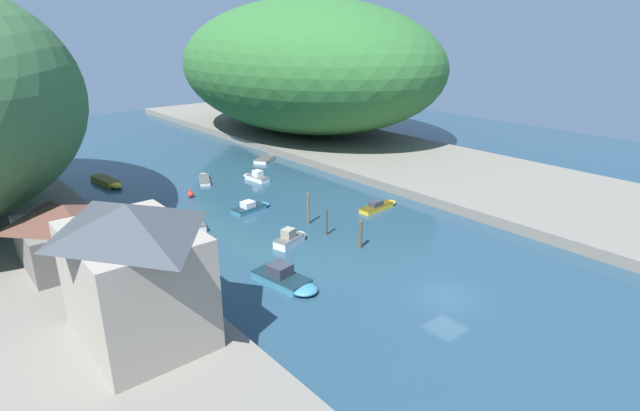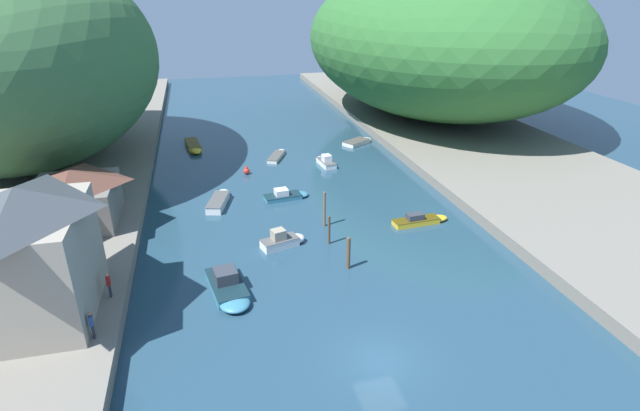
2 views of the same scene
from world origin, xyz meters
name	(u,v)px [view 2 (image 2 of 2)]	position (x,y,z in m)	size (l,w,h in m)	color
water_surface	(285,175)	(0.00, 30.00, 0.00)	(130.00, 130.00, 0.00)	#234256
left_bank	(31,192)	(-25.08, 30.00, 0.50)	(22.00, 120.00, 1.00)	slate
right_bank	(493,154)	(25.08, 30.00, 0.50)	(22.00, 120.00, 1.00)	slate
hillside_left	(16,60)	(-26.18, 38.67, 11.85)	(28.15, 39.41, 21.69)	#3D6B3D
hillside_right	(438,40)	(26.18, 49.03, 11.66)	(36.24, 50.74, 21.31)	#2D662D
waterfront_building	(29,252)	(-18.54, 7.77, 5.12)	(6.53, 8.93, 8.03)	gray
boathouse_shed	(74,196)	(-18.91, 20.64, 3.32)	(6.83, 7.67, 4.50)	slate
boat_mid_channel	(325,161)	(5.10, 32.50, 0.40)	(1.75, 4.12, 1.29)	white
boat_navy_launch	(421,220)	(9.35, 15.52, 0.32)	(5.16, 1.61, 1.00)	gold
boat_open_rowboat	(228,288)	(-7.66, 8.63, 0.44)	(2.90, 5.79, 1.46)	teal
boat_small_dinghy	(219,200)	(-7.36, 24.08, 0.35)	(2.69, 5.38, 0.72)	white
boat_red_skiff	(284,240)	(-2.91, 14.34, 0.48)	(3.85, 2.29, 1.52)	white
boat_yellow_tender	(278,155)	(0.21, 36.43, 0.22)	(3.11, 5.05, 0.45)	silver
boat_far_upstream	(194,147)	(-9.49, 41.94, 0.35)	(2.20, 6.20, 0.71)	gold
boat_near_quay	(359,141)	(11.45, 39.51, 0.25)	(4.69, 3.92, 0.51)	silver
boat_white_cruiser	(287,195)	(-0.98, 23.73, 0.31)	(4.54, 2.10, 1.04)	teal
mooring_post_nearest	(348,253)	(1.04, 9.87, 1.29)	(0.31, 0.31, 2.56)	brown
mooring_post_second	(329,230)	(0.65, 13.84, 1.24)	(0.21, 0.21, 2.46)	#4C3D2D
mooring_post_middle	(324,209)	(1.08, 17.03, 1.59)	(0.23, 0.23, 3.17)	brown
channel_buoy_near	(247,171)	(-4.01, 31.43, 0.40)	(0.69, 0.69, 1.04)	red
person_on_quay	(109,283)	(-14.92, 8.56, 1.98)	(0.24, 0.39, 1.69)	#282D3D
person_by_boathouse	(91,323)	(-15.29, 4.54, 1.98)	(0.29, 0.41, 1.69)	#282D3D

